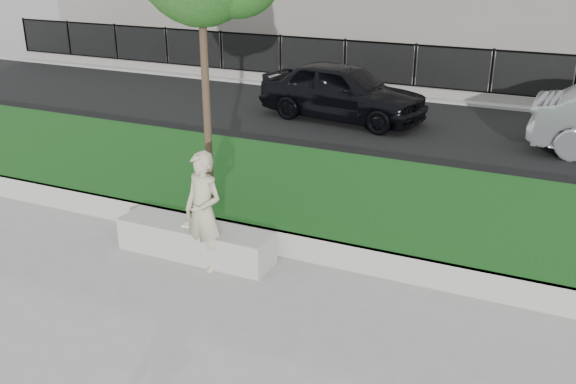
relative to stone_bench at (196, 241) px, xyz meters
The scene contains 10 objects.
ground 1.10m from the stone_bench, 27.59° to the right, with size 90.00×90.00×0.00m, color gray.
grass_bank 2.68m from the stone_bench, 69.31° to the left, with size 34.00×4.00×0.40m, color #0E3A12.
grass_kerb 1.09m from the stone_bench, 29.96° to the left, with size 34.00×0.08×0.40m, color #9F9D95.
street 8.06m from the stone_bench, 83.26° to the left, with size 34.00×7.00×0.04m, color black.
far_pavement 12.54m from the stone_bench, 85.67° to the left, with size 34.00×3.00×0.12m, color gray.
iron_fence 11.55m from the stone_bench, 85.30° to the left, with size 32.00×0.30×1.50m.
stone_bench is the anchor object (origin of this frame).
man 0.75m from the stone_bench, 36.95° to the right, with size 0.64×0.42×1.75m, color #BDAF91.
book 0.27m from the stone_bench, 155.81° to the right, with size 0.21×0.16×0.02m, color silver.
car_dark 8.20m from the stone_bench, 94.76° to the left, with size 1.77×4.39×1.50m, color black.
Camera 1 is at (3.94, -6.79, 4.47)m, focal length 40.00 mm.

